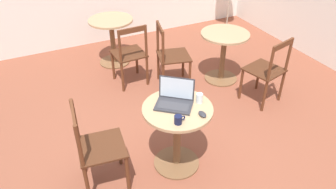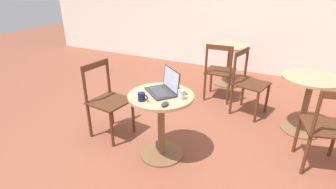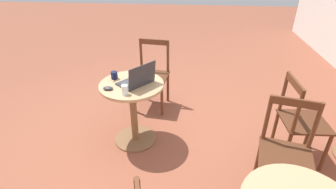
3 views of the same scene
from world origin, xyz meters
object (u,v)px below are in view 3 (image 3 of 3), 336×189
object	(u,v)px
chair_mid_left	(285,154)
drinking_glass	(125,90)
chair_far_front	(300,121)
cafe_table_near	(133,102)
mouse	(108,88)
mug	(114,75)
laptop	(137,80)
chair_near_left	(152,75)

from	to	relation	value
chair_mid_left	drinking_glass	bearing A→B (deg)	-105.63
chair_far_front	drinking_glass	bearing A→B (deg)	-87.06
cafe_table_near	chair_mid_left	bearing A→B (deg)	66.17
drinking_glass	chair_mid_left	bearing A→B (deg)	74.37
mouse	drinking_glass	bearing A→B (deg)	67.43
cafe_table_near	chair_mid_left	xyz separation A→B (m)	(0.63, 1.42, -0.05)
cafe_table_near	chair_far_front	bearing A→B (deg)	85.35
chair_mid_left	mug	world-z (taller)	chair_mid_left
cafe_table_near	mouse	bearing A→B (deg)	-53.80
chair_far_front	laptop	size ratio (longest dim) A/B	2.15
chair_mid_left	laptop	size ratio (longest dim) A/B	2.15
cafe_table_near	chair_near_left	bearing A→B (deg)	173.01
mouse	mug	distance (m)	0.25
mouse	drinking_glass	xyz separation A→B (m)	(0.08, 0.19, 0.03)
chair_mid_left	drinking_glass	size ratio (longest dim) A/B	9.37
mouse	cafe_table_near	bearing A→B (deg)	126.20
cafe_table_near	chair_near_left	size ratio (longest dim) A/B	0.80
laptop	mouse	world-z (taller)	laptop
chair_near_left	laptop	xyz separation A→B (m)	(0.78, -0.03, 0.32)
chair_far_front	mouse	distance (m)	1.92
cafe_table_near	mug	world-z (taller)	mug
chair_near_left	chair_mid_left	xyz separation A→B (m)	(1.41, 1.33, 0.00)
drinking_glass	cafe_table_near	bearing A→B (deg)	176.80
laptop	mouse	size ratio (longest dim) A/B	4.22
chair_near_left	mug	world-z (taller)	chair_near_left
chair_near_left	mug	bearing A→B (deg)	-23.75
cafe_table_near	mouse	world-z (taller)	mouse
chair_near_left	chair_far_front	xyz separation A→B (m)	(0.92, 1.61, 0.00)
drinking_glass	chair_far_front	bearing A→B (deg)	92.94
chair_mid_left	chair_far_front	distance (m)	0.56
mug	drinking_glass	world-z (taller)	drinking_glass
chair_far_front	mug	xyz separation A→B (m)	(-0.24, -1.91, 0.31)
chair_near_left	drinking_glass	world-z (taller)	chair_near_left
laptop	mug	world-z (taller)	laptop
chair_mid_left	chair_far_front	xyz separation A→B (m)	(-0.49, 0.28, 0.00)
chair_near_left	chair_far_front	bearing A→B (deg)	60.20
cafe_table_near	chair_far_front	distance (m)	1.71
cafe_table_near	chair_mid_left	distance (m)	1.55
mug	drinking_glass	bearing A→B (deg)	30.66
laptop	mug	size ratio (longest dim) A/B	3.98
laptop	cafe_table_near	bearing A→B (deg)	-92.10
chair_mid_left	laptop	bearing A→B (deg)	-114.76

